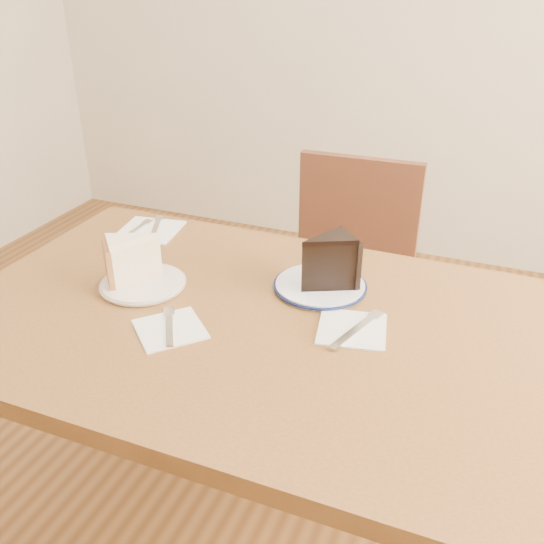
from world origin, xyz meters
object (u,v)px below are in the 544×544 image
(table, at_px, (240,353))
(chair_far, at_px, (343,295))
(plate_navy, at_px, (320,286))
(chocolate_cake, at_px, (325,265))
(plate_cream, at_px, (143,284))
(carrot_cake, at_px, (136,260))

(table, xyz_separation_m, chair_far, (0.07, 0.59, -0.16))
(table, relative_size, plate_navy, 6.06)
(chair_far, relative_size, chocolate_cake, 7.82)
(plate_cream, height_order, plate_navy, same)
(chair_far, height_order, plate_navy, chair_far)
(table, bearing_deg, chocolate_cake, 48.65)
(table, xyz_separation_m, plate_navy, (0.12, 0.17, 0.10))
(chocolate_cake, bearing_deg, plate_cream, 62.99)
(plate_cream, relative_size, carrot_cake, 1.64)
(table, relative_size, chair_far, 1.36)
(carrot_cake, bearing_deg, plate_navy, 66.49)
(table, distance_m, plate_cream, 0.27)
(chair_far, xyz_separation_m, carrot_cake, (-0.33, -0.55, 0.32))
(table, relative_size, chocolate_cake, 10.64)
(carrot_cake, xyz_separation_m, chocolate_cake, (0.40, 0.12, 0.01))
(chocolate_cake, bearing_deg, plate_navy, 1.86)
(carrot_cake, bearing_deg, plate_cream, 19.40)
(table, height_order, plate_cream, plate_cream)
(plate_cream, height_order, carrot_cake, carrot_cake)
(table, relative_size, carrot_cake, 10.70)
(carrot_cake, bearing_deg, chair_far, 106.97)
(plate_cream, distance_m, chocolate_cake, 0.41)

